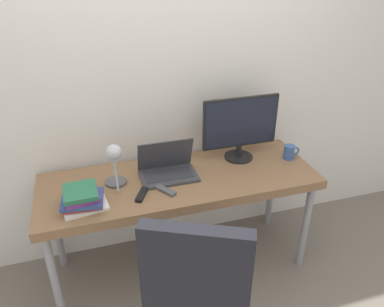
{
  "coord_description": "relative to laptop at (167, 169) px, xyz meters",
  "views": [
    {
      "loc": [
        -0.52,
        -1.66,
        2.03
      ],
      "look_at": [
        0.07,
        0.28,
        0.93
      ],
      "focal_mm": 35.0,
      "sensor_mm": 36.0,
      "label": 1
    }
  ],
  "objects": [
    {
      "name": "ground_plane",
      "position": [
        0.07,
        -0.36,
        -0.8
      ],
      "size": [
        12.0,
        12.0,
        0.0
      ],
      "primitive_type": "plane",
      "color": "#70665B"
    },
    {
      "name": "wall_back",
      "position": [
        0.07,
        0.33,
        0.5
      ],
      "size": [
        8.0,
        0.05,
        2.6
      ],
      "color": "silver",
      "rests_on": "ground_plane"
    },
    {
      "name": "desk",
      "position": [
        0.07,
        -0.05,
        -0.11
      ],
      "size": [
        1.78,
        0.62,
        0.75
      ],
      "color": "brown",
      "rests_on": "ground_plane"
    },
    {
      "name": "laptop",
      "position": [
        0.0,
        0.0,
        0.0
      ],
      "size": [
        0.36,
        0.24,
        0.24
      ],
      "color": "#38383D",
      "rests_on": "desk"
    },
    {
      "name": "monitor",
      "position": [
        0.53,
        0.09,
        0.19
      ],
      "size": [
        0.53,
        0.2,
        0.45
      ],
      "color": "black",
      "rests_on": "desk"
    },
    {
      "name": "desk_lamp",
      "position": [
        -0.33,
        -0.09,
        0.15
      ],
      "size": [
        0.13,
        0.24,
        0.33
      ],
      "color": "#4C4C51",
      "rests_on": "desk"
    },
    {
      "name": "office_chair",
      "position": [
        -0.07,
        -0.87,
        -0.21
      ],
      "size": [
        0.65,
        0.65,
        1.1
      ],
      "color": "black",
      "rests_on": "ground_plane"
    },
    {
      "name": "book_stack",
      "position": [
        -0.54,
        -0.2,
        0.01
      ],
      "size": [
        0.27,
        0.22,
        0.12
      ],
      "color": "silver",
      "rests_on": "desk"
    },
    {
      "name": "tv_remote",
      "position": [
        -0.2,
        -0.18,
        -0.04
      ],
      "size": [
        0.1,
        0.14,
        0.02
      ],
      "color": "black",
      "rests_on": "desk"
    },
    {
      "name": "media_remote",
      "position": [
        -0.06,
        -0.18,
        -0.04
      ],
      "size": [
        0.11,
        0.14,
        0.02
      ],
      "color": "#4C4C51",
      "rests_on": "desk"
    },
    {
      "name": "mug",
      "position": [
        0.87,
        -0.03,
        0.0
      ],
      "size": [
        0.12,
        0.07,
        0.1
      ],
      "color": "#385693",
      "rests_on": "desk"
    }
  ]
}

